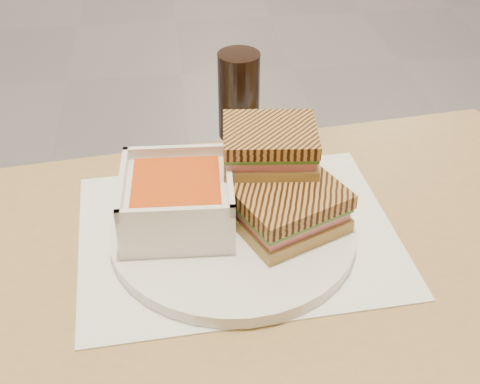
{
  "coord_description": "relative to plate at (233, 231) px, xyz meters",
  "views": [
    {
      "loc": [
        -0.06,
        -2.59,
        1.26
      ],
      "look_at": [
        0.01,
        -2.0,
        0.82
      ],
      "focal_mm": 47.5,
      "sensor_mm": 36.0,
      "label": 1
    }
  ],
  "objects": [
    {
      "name": "tray_liner",
      "position": [
        0.01,
        0.01,
        -0.01
      ],
      "size": [
        0.4,
        0.32,
        0.0
      ],
      "color": "white",
      "rests_on": "main_table"
    },
    {
      "name": "plate",
      "position": [
        0.0,
        0.0,
        0.0
      ],
      "size": [
        0.3,
        0.3,
        0.02
      ],
      "color": "white",
      "rests_on": "tray_liner"
    },
    {
      "name": "soup_bowl",
      "position": [
        -0.06,
        0.02,
        0.04
      ],
      "size": [
        0.14,
        0.14,
        0.07
      ],
      "color": "white",
      "rests_on": "plate"
    },
    {
      "name": "panini_lower",
      "position": [
        0.07,
        -0.01,
        0.03
      ],
      "size": [
        0.15,
        0.14,
        0.05
      ],
      "color": "tan",
      "rests_on": "plate"
    },
    {
      "name": "panini_upper",
      "position": [
        0.05,
        0.06,
        0.08
      ],
      "size": [
        0.12,
        0.11,
        0.05
      ],
      "color": "tan",
      "rests_on": "panini_lower"
    },
    {
      "name": "cola_glass",
      "position": [
        0.04,
        0.24,
        0.06
      ],
      "size": [
        0.06,
        0.06,
        0.13
      ],
      "color": "black",
      "rests_on": "main_table"
    }
  ]
}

